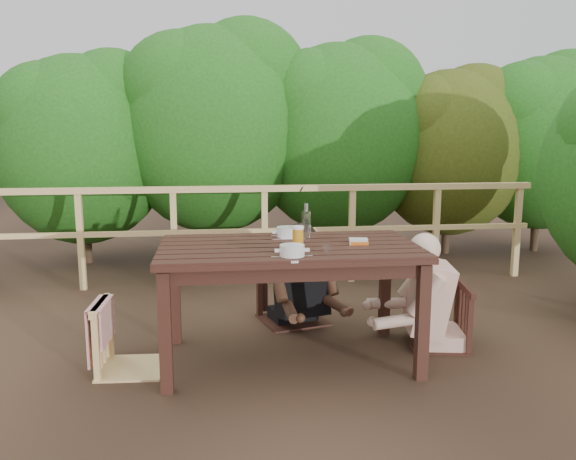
{
  "coord_description": "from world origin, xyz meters",
  "views": [
    {
      "loc": [
        -0.47,
        -3.79,
        1.58
      ],
      "look_at": [
        0.0,
        0.05,
        0.9
      ],
      "focal_mm": 36.46,
      "sensor_mm": 36.0,
      "label": 1
    }
  ],
  "objects": [
    {
      "name": "diner_right",
      "position": [
        1.15,
        0.14,
        0.69
      ],
      "size": [
        0.76,
        0.66,
        1.37
      ],
      "primitive_type": null,
      "rotation": [
        0.0,
        0.0,
        1.41
      ],
      "color": "beige",
      "rests_on": "ground"
    },
    {
      "name": "chair_far",
      "position": [
        0.13,
        0.81,
        0.51
      ],
      "size": [
        0.62,
        0.62,
        1.01
      ],
      "primitive_type": "cube",
      "rotation": [
        0.0,
        0.0,
        0.27
      ],
      "color": "black",
      "rests_on": "ground"
    },
    {
      "name": "tumbler",
      "position": [
        0.2,
        -0.27,
        0.83
      ],
      "size": [
        0.06,
        0.06,
        0.07
      ],
      "primitive_type": "cylinder",
      "color": "silver",
      "rests_on": "table"
    },
    {
      "name": "butter_tub",
      "position": [
        0.47,
        -0.03,
        0.82
      ],
      "size": [
        0.14,
        0.11,
        0.05
      ],
      "primitive_type": "cube",
      "rotation": [
        0.0,
        0.0,
        -0.17
      ],
      "color": "white",
      "rests_on": "table"
    },
    {
      "name": "bread_roll",
      "position": [
        -0.0,
        -0.18,
        0.83
      ],
      "size": [
        0.11,
        0.08,
        0.07
      ],
      "primitive_type": "ellipsoid",
      "color": "#A26E2E",
      "rests_on": "table"
    },
    {
      "name": "beer_glass",
      "position": [
        0.06,
        -0.04,
        0.87
      ],
      "size": [
        0.08,
        0.08,
        0.15
      ],
      "primitive_type": "cylinder",
      "color": "orange",
      "rests_on": "table"
    },
    {
      "name": "woman",
      "position": [
        0.13,
        0.83,
        0.64
      ],
      "size": [
        0.66,
        0.75,
        1.28
      ],
      "primitive_type": null,
      "rotation": [
        0.0,
        0.0,
        3.41
      ],
      "color": "black",
      "rests_on": "ground"
    },
    {
      "name": "ground",
      "position": [
        0.0,
        0.0,
        0.0
      ],
      "size": [
        60.0,
        60.0,
        0.0
      ],
      "primitive_type": "plane",
      "color": "#452E20",
      "rests_on": "ground"
    },
    {
      "name": "table",
      "position": [
        0.0,
        0.0,
        0.4
      ],
      "size": [
        1.71,
        0.96,
        0.79
      ],
      "primitive_type": "cube",
      "color": "black",
      "rests_on": "ground"
    },
    {
      "name": "railing",
      "position": [
        0.0,
        2.0,
        0.51
      ],
      "size": [
        5.6,
        0.1,
        1.01
      ],
      "primitive_type": "cube",
      "color": "#E4BC75",
      "rests_on": "ground"
    },
    {
      "name": "soup_near",
      "position": [
        -0.02,
        -0.34,
        0.84
      ],
      "size": [
        0.26,
        0.26,
        0.09
      ],
      "primitive_type": "cylinder",
      "color": "white",
      "rests_on": "table"
    },
    {
      "name": "chair_right",
      "position": [
        1.12,
        0.14,
        0.43
      ],
      "size": [
        0.49,
        0.49,
        0.86
      ],
      "primitive_type": "cube",
      "rotation": [
        0.0,
        0.0,
        -1.74
      ],
      "color": "black",
      "rests_on": "ground"
    },
    {
      "name": "bottle",
      "position": [
        0.14,
        0.18,
        0.93
      ],
      "size": [
        0.06,
        0.06,
        0.27
      ],
      "primitive_type": "cylinder",
      "color": "silver",
      "rests_on": "table"
    },
    {
      "name": "soup_far",
      "position": [
        0.03,
        0.28,
        0.84
      ],
      "size": [
        0.26,
        0.26,
        0.09
      ],
      "primitive_type": "cylinder",
      "color": "white",
      "rests_on": "table"
    },
    {
      "name": "hedge_row",
      "position": [
        0.4,
        3.2,
        1.9
      ],
      "size": [
        6.6,
        1.6,
        3.8
      ],
      "primitive_type": null,
      "color": "#1E5416",
      "rests_on": "ground"
    },
    {
      "name": "chair_left",
      "position": [
        -1.05,
        -0.03,
        0.44
      ],
      "size": [
        0.45,
        0.45,
        0.87
      ],
      "primitive_type": "cube",
      "rotation": [
        0.0,
        0.0,
        1.52
      ],
      "color": "#E4BC75",
      "rests_on": "ground"
    }
  ]
}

